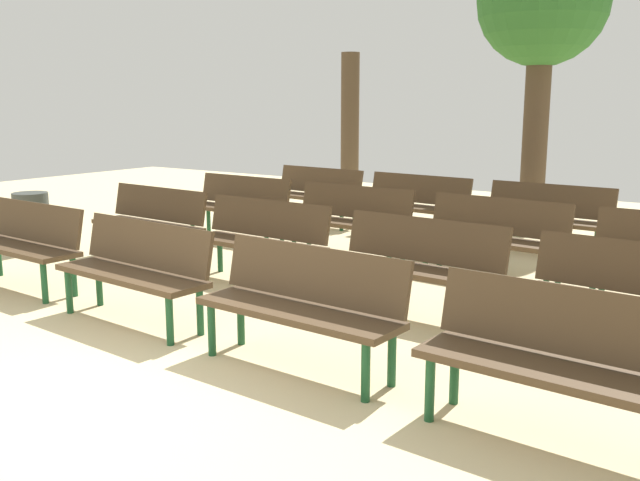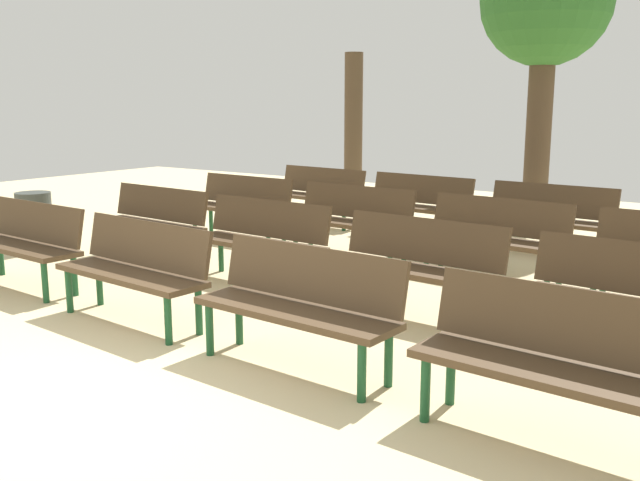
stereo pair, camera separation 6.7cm
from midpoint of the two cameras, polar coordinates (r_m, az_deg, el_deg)
ground_plane at (r=4.99m, az=-21.89°, el=-12.17°), size 24.00×24.00×0.00m
bench_r0_c0 at (r=7.92m, az=-22.35°, el=0.11°), size 1.62×0.55×0.87m
bench_r0_c1 at (r=6.36m, az=-14.27°, el=-1.93°), size 1.63×0.59×0.87m
bench_r0_c2 at (r=5.10m, az=-1.21°, el=-4.81°), size 1.62×0.56×0.87m
bench_r0_c3 at (r=4.23m, az=19.02°, el=-8.83°), size 1.63×0.57×0.87m
bench_r1_c0 at (r=8.84m, az=-13.05°, el=1.74°), size 1.62×0.57×0.87m
bench_r1_c1 at (r=7.52m, az=-4.47°, el=0.37°), size 1.62×0.55×0.87m
bench_r1_c2 at (r=6.38m, az=8.11°, el=-1.65°), size 1.62×0.57×0.87m
bench_r1_c3 at (r=5.73m, az=24.28°, el=-4.02°), size 1.63×0.61×0.87m
bench_r2_c0 at (r=9.95m, az=-6.15°, el=3.00°), size 1.62×0.54×0.87m
bench_r2_c1 at (r=8.75m, az=2.78°, el=1.93°), size 1.61×0.52×0.87m
bench_r2_c2 at (r=7.88m, az=14.12°, el=0.57°), size 1.63×0.61×0.87m
bench_r3_c0 at (r=11.14m, az=0.01°, el=3.93°), size 1.63×0.61×0.87m
bench_r3_c1 at (r=10.12m, az=8.01°, el=3.09°), size 1.63×0.60×0.87m
bench_r3_c2 at (r=9.35m, az=18.11°, el=1.98°), size 1.62×0.56×0.87m
tree_0 at (r=13.59m, az=2.85°, el=9.00°), size 0.35×0.35×2.79m
tree_1 at (r=11.23m, az=17.87°, el=17.43°), size 1.89×1.89×4.28m
trash_bin at (r=9.89m, az=-21.78°, el=1.45°), size 0.45×0.45×0.75m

